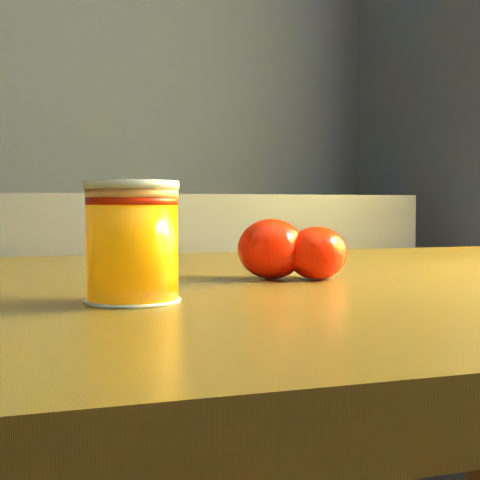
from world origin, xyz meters
name	(u,v)px	position (x,y,z in m)	size (l,w,h in m)	color
table	(293,380)	(0.80, 0.27, 0.70)	(1.10, 0.80, 0.80)	brown
juice_glass	(132,243)	(0.62, 0.16, 0.85)	(0.07, 0.07, 0.09)	orange
orange_front	(271,249)	(0.78, 0.27, 0.83)	(0.07, 0.07, 0.06)	#FF1F05
orange_back	(317,253)	(0.82, 0.25, 0.83)	(0.06, 0.06, 0.05)	#FF1F05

